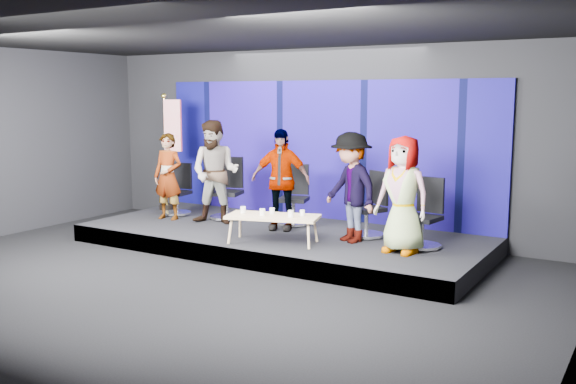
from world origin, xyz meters
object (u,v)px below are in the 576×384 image
object	(u,v)px
coffee_table	(273,218)
mug_a	(243,210)
panelist_b	(215,172)
mug_d	(291,214)
panelist_e	(403,195)
chair_d	(369,215)
mug_c	(272,211)
mug_e	(302,213)
chair_e	(424,225)
flag_stand	(170,149)
mug_b	(262,212)
chair_b	(228,199)
panelist_c	(280,180)
panelist_a	(168,176)
panelist_d	(351,187)
chair_c	(294,205)
chair_a	(178,198)

from	to	relation	value
coffee_table	mug_a	world-z (taller)	mug_a
panelist_b	mug_d	size ratio (longest dim) A/B	18.03
mug_a	panelist_e	bearing A→B (deg)	12.42
panelist_e	coffee_table	distance (m)	2.08
chair_d	mug_c	world-z (taller)	chair_d
coffee_table	mug_c	world-z (taller)	mug_c
chair_d	mug_e	distance (m)	1.24
chair_e	chair_d	bearing A→B (deg)	173.97
panelist_e	flag_stand	world-z (taller)	flag_stand
chair_e	mug_b	xyz separation A→B (m)	(-2.30, -1.02, 0.14)
chair_b	panelist_c	distance (m)	1.51
mug_a	flag_stand	world-z (taller)	flag_stand
mug_a	mug_c	distance (m)	0.47
panelist_a	flag_stand	world-z (taller)	flag_stand
panelist_e	flag_stand	size ratio (longest dim) A/B	0.74
panelist_c	mug_d	bearing A→B (deg)	-67.41
panelist_d	flag_stand	bearing A→B (deg)	-161.87
panelist_c	mug_d	xyz separation A→B (m)	(0.76, -0.93, -0.38)
panelist_c	mug_b	world-z (taller)	panelist_c
mug_b	mug_a	bearing A→B (deg)	179.87
chair_c	mug_b	size ratio (longest dim) A/B	10.39
chair_d	flag_stand	xyz separation A→B (m)	(-4.49, 0.23, 0.90)
chair_d	mug_e	xyz separation A→B (m)	(-0.70, -1.01, 0.14)
panelist_a	chair_c	xyz separation A→B (m)	(2.29, 0.79, -0.46)
panelist_e	mug_d	xyz separation A→B (m)	(-1.66, -0.45, -0.37)
mug_c	panelist_a	bearing A→B (deg)	168.26
panelist_a	coffee_table	world-z (taller)	panelist_a
chair_d	mug_b	world-z (taller)	chair_d
chair_b	panelist_b	xyz separation A→B (m)	(0.10, -0.50, 0.56)
mug_a	mug_b	world-z (taller)	same
panelist_c	flag_stand	bearing A→B (deg)	153.56
coffee_table	mug_a	xyz separation A→B (m)	(-0.52, -0.08, 0.09)
coffee_table	mug_b	size ratio (longest dim) A/B	14.97
panelist_d	chair_e	bearing A→B (deg)	38.31
panelist_a	panelist_d	xyz separation A→B (m)	(3.76, 0.07, 0.06)
panelist_e	mug_b	xyz separation A→B (m)	(-2.12, -0.55, -0.37)
panelist_b	flag_stand	xyz separation A→B (m)	(-1.65, 0.67, 0.31)
chair_a	panelist_a	distance (m)	0.70
coffee_table	mug_d	world-z (taller)	mug_d
panelist_b	flag_stand	world-z (taller)	flag_stand
chair_b	panelist_c	bearing A→B (deg)	-28.98
panelist_b	chair_e	distance (m)	3.93
chair_c	mug_a	distance (m)	1.54
coffee_table	mug_d	xyz separation A→B (m)	(0.32, 0.02, 0.09)
panelist_c	mug_b	distance (m)	1.13
coffee_table	mug_e	xyz separation A→B (m)	(0.42, 0.21, 0.08)
panelist_b	mug_c	world-z (taller)	panelist_b
mug_b	flag_stand	world-z (taller)	flag_stand
panelist_c	panelist_d	distance (m)	1.47
panelist_c	panelist_d	size ratio (longest dim) A/B	1.00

